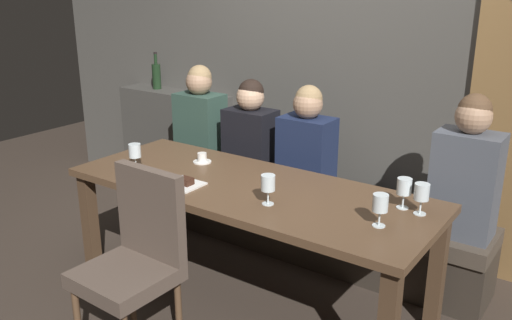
{
  "coord_description": "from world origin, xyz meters",
  "views": [
    {
      "loc": [
        1.75,
        -2.39,
        1.87
      ],
      "look_at": [
        -0.06,
        0.16,
        0.84
      ],
      "focal_mm": 38.28,
      "sensor_mm": 36.0,
      "label": 1
    }
  ],
  "objects_px": {
    "diner_near_end": "(467,170)",
    "espresso_cup": "(202,159)",
    "wine_glass_far_right": "(422,193)",
    "wine_glass_end_left": "(404,187)",
    "banquette_bench": "(306,224)",
    "fork_on_table": "(171,179)",
    "diner_bearded": "(250,134)",
    "wine_glass_near_right": "(135,151)",
    "chair_near_side": "(136,253)",
    "wine_bottle_dark_red": "(156,75)",
    "dining_table": "(248,199)",
    "dessert_plate": "(185,183)",
    "wine_glass_far_left": "(380,204)",
    "wine_glass_near_left": "(268,184)",
    "diner_far_end": "(307,144)",
    "diner_redhead": "(200,121)"
  },
  "relations": [
    {
      "from": "diner_near_end",
      "to": "espresso_cup",
      "type": "height_order",
      "value": "diner_near_end"
    },
    {
      "from": "wine_glass_far_right",
      "to": "wine_glass_end_left",
      "type": "relative_size",
      "value": 1.0
    },
    {
      "from": "banquette_bench",
      "to": "fork_on_table",
      "type": "bearing_deg",
      "value": -116.22
    },
    {
      "from": "diner_bearded",
      "to": "fork_on_table",
      "type": "distance_m",
      "value": 0.89
    },
    {
      "from": "banquette_bench",
      "to": "wine_glass_near_right",
      "type": "distance_m",
      "value": 1.31
    },
    {
      "from": "chair_near_side",
      "to": "banquette_bench",
      "type": "bearing_deg",
      "value": 82.97
    },
    {
      "from": "diner_near_end",
      "to": "fork_on_table",
      "type": "xyz_separation_m",
      "value": [
        -1.48,
        -0.87,
        -0.1
      ]
    },
    {
      "from": "wine_bottle_dark_red",
      "to": "fork_on_table",
      "type": "xyz_separation_m",
      "value": [
        1.33,
        -1.23,
        -0.33
      ]
    },
    {
      "from": "dining_table",
      "to": "dessert_plate",
      "type": "relative_size",
      "value": 11.58
    },
    {
      "from": "chair_near_side",
      "to": "fork_on_table",
      "type": "bearing_deg",
      "value": 115.82
    },
    {
      "from": "diner_near_end",
      "to": "wine_glass_far_left",
      "type": "distance_m",
      "value": 0.79
    },
    {
      "from": "wine_glass_far_left",
      "to": "fork_on_table",
      "type": "distance_m",
      "value": 1.29
    },
    {
      "from": "fork_on_table",
      "to": "banquette_bench",
      "type": "bearing_deg",
      "value": 81.1
    },
    {
      "from": "wine_bottle_dark_red",
      "to": "wine_glass_near_left",
      "type": "xyz_separation_m",
      "value": [
        2.01,
        -1.21,
        -0.21
      ]
    },
    {
      "from": "chair_near_side",
      "to": "espresso_cup",
      "type": "relative_size",
      "value": 8.17
    },
    {
      "from": "diner_bearded",
      "to": "wine_glass_near_left",
      "type": "xyz_separation_m",
      "value": [
        0.74,
        -0.87,
        0.05
      ]
    },
    {
      "from": "banquette_bench",
      "to": "wine_glass_far_left",
      "type": "distance_m",
      "value": 1.31
    },
    {
      "from": "diner_far_end",
      "to": "fork_on_table",
      "type": "height_order",
      "value": "diner_far_end"
    },
    {
      "from": "diner_far_end",
      "to": "chair_near_side",
      "type": "bearing_deg",
      "value": -96.02
    },
    {
      "from": "dining_table",
      "to": "banquette_bench",
      "type": "xyz_separation_m",
      "value": [
        0.0,
        0.7,
        -0.42
      ]
    },
    {
      "from": "dining_table",
      "to": "diner_near_end",
      "type": "relative_size",
      "value": 2.63
    },
    {
      "from": "wine_glass_far_right",
      "to": "diner_bearded",
      "type": "bearing_deg",
      "value": 159.78
    },
    {
      "from": "chair_near_side",
      "to": "wine_glass_end_left",
      "type": "xyz_separation_m",
      "value": [
        1.03,
        0.92,
        0.3
      ]
    },
    {
      "from": "wine_bottle_dark_red",
      "to": "banquette_bench",
      "type": "bearing_deg",
      "value": -10.99
    },
    {
      "from": "diner_far_end",
      "to": "dessert_plate",
      "type": "xyz_separation_m",
      "value": [
        -0.27,
        -0.93,
        -0.06
      ]
    },
    {
      "from": "diner_far_end",
      "to": "dessert_plate",
      "type": "distance_m",
      "value": 0.97
    },
    {
      "from": "chair_near_side",
      "to": "diner_bearded",
      "type": "height_order",
      "value": "diner_bearded"
    },
    {
      "from": "diner_redhead",
      "to": "wine_bottle_dark_red",
      "type": "xyz_separation_m",
      "value": [
        -0.79,
        0.33,
        0.23
      ]
    },
    {
      "from": "wine_glass_near_right",
      "to": "wine_glass_end_left",
      "type": "bearing_deg",
      "value": 13.05
    },
    {
      "from": "wine_bottle_dark_red",
      "to": "wine_glass_near_left",
      "type": "bearing_deg",
      "value": -30.99
    },
    {
      "from": "wine_glass_near_left",
      "to": "wine_glass_end_left",
      "type": "xyz_separation_m",
      "value": [
        0.6,
        0.36,
        0.0
      ]
    },
    {
      "from": "diner_redhead",
      "to": "espresso_cup",
      "type": "height_order",
      "value": "diner_redhead"
    },
    {
      "from": "wine_glass_near_left",
      "to": "wine_bottle_dark_red",
      "type": "bearing_deg",
      "value": 149.01
    },
    {
      "from": "diner_near_end",
      "to": "dessert_plate",
      "type": "height_order",
      "value": "diner_near_end"
    },
    {
      "from": "wine_glass_near_left",
      "to": "wine_glass_end_left",
      "type": "distance_m",
      "value": 0.7
    },
    {
      "from": "chair_near_side",
      "to": "diner_far_end",
      "type": "xyz_separation_m",
      "value": [
        0.15,
        1.44,
        0.25
      ]
    },
    {
      "from": "chair_near_side",
      "to": "espresso_cup",
      "type": "xyz_separation_m",
      "value": [
        -0.32,
        0.89,
        0.21
      ]
    },
    {
      "from": "wine_glass_near_right",
      "to": "dessert_plate",
      "type": "xyz_separation_m",
      "value": [
        0.45,
        -0.04,
        -0.1
      ]
    },
    {
      "from": "wine_glass_end_left",
      "to": "diner_redhead",
      "type": "bearing_deg",
      "value": 164.23
    },
    {
      "from": "diner_bearded",
      "to": "wine_glass_near_right",
      "type": "bearing_deg",
      "value": -106.26
    },
    {
      "from": "chair_near_side",
      "to": "diner_bearded",
      "type": "bearing_deg",
      "value": 102.39
    },
    {
      "from": "diner_redhead",
      "to": "wine_bottle_dark_red",
      "type": "bearing_deg",
      "value": 157.26
    },
    {
      "from": "dining_table",
      "to": "wine_glass_near_right",
      "type": "bearing_deg",
      "value": -166.69
    },
    {
      "from": "banquette_bench",
      "to": "diner_near_end",
      "type": "height_order",
      "value": "diner_near_end"
    },
    {
      "from": "dining_table",
      "to": "wine_glass_far_left",
      "type": "height_order",
      "value": "wine_glass_far_left"
    },
    {
      "from": "wine_bottle_dark_red",
      "to": "fork_on_table",
      "type": "relative_size",
      "value": 1.92
    },
    {
      "from": "dining_table",
      "to": "diner_bearded",
      "type": "bearing_deg",
      "value": 124.75
    },
    {
      "from": "diner_near_end",
      "to": "wine_glass_near_left",
      "type": "relative_size",
      "value": 5.1
    },
    {
      "from": "wine_glass_near_left",
      "to": "diner_bearded",
      "type": "bearing_deg",
      "value": 130.42
    },
    {
      "from": "diner_far_end",
      "to": "wine_bottle_dark_red",
      "type": "height_order",
      "value": "wine_bottle_dark_red"
    }
  ]
}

